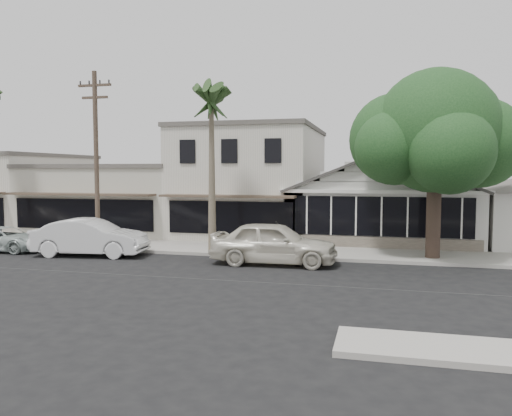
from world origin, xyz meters
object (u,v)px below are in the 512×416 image
(utility_pole, at_px, (96,156))
(shade_tree, at_px, (433,135))
(car_2, at_px, (4,239))
(car_0, at_px, (274,243))
(car_1, at_px, (90,237))

(utility_pole, bearing_deg, shade_tree, 4.38)
(car_2, height_order, shade_tree, shade_tree)
(car_0, height_order, shade_tree, shade_tree)
(car_1, relative_size, shade_tree, 0.63)
(utility_pole, bearing_deg, car_0, -9.34)
(car_0, distance_m, car_2, 13.94)
(car_2, relative_size, shade_tree, 0.52)
(utility_pole, distance_m, shade_tree, 16.26)
(car_0, distance_m, shade_tree, 8.64)
(car_2, bearing_deg, utility_pole, -75.13)
(car_2, distance_m, shade_tree, 21.40)
(utility_pole, height_order, car_0, utility_pole)
(car_0, distance_m, car_1, 8.94)
(car_0, relative_size, car_1, 1.02)
(car_0, bearing_deg, utility_pole, 78.99)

